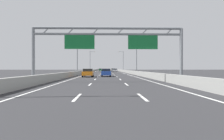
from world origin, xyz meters
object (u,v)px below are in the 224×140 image
object	(u,v)px
streetlamp_right_mid	(136,54)
black_car	(113,70)
blue_car	(106,73)
streetlamp_right_far	(123,60)
yellow_car	(113,70)
streetlamp_left_far	(91,60)
orange_car	(88,73)
streetlamp_left_mid	(78,54)
silver_car	(113,70)
sign_gantry	(109,40)
white_car	(115,70)
green_car	(100,70)

from	to	relation	value
streetlamp_right_mid	black_car	distance (m)	67.73
black_car	blue_car	bearing A→B (deg)	-92.78
blue_car	streetlamp_right_far	bearing A→B (deg)	82.14
streetlamp_right_far	yellow_car	size ratio (longest dim) A/B	2.24
streetlamp_left_far	orange_car	world-z (taller)	streetlamp_left_far
black_car	yellow_car	bearing A→B (deg)	89.30
streetlamp_left_mid	streetlamp_right_mid	bearing A→B (deg)	0.00
streetlamp_right_far	silver_car	xyz separation A→B (m)	(-4.05, 10.46, -4.64)
sign_gantry	silver_car	xyz separation A→B (m)	(3.33, 82.15, -4.09)
yellow_car	blue_car	bearing A→B (deg)	-92.54
white_car	black_car	bearing A→B (deg)	90.12
streetlamp_right_mid	blue_car	bearing A→B (deg)	-119.15
white_car	streetlamp_left_mid	bearing A→B (deg)	-106.68
green_car	orange_car	bearing A→B (deg)	-89.91
streetlamp_left_mid	silver_car	bearing A→B (deg)	78.26
streetlamp_left_far	green_car	xyz separation A→B (m)	(3.79, 25.38, -4.67)
streetlamp_right_far	black_car	size ratio (longest dim) A/B	2.15
green_car	black_car	xyz separation A→B (m)	(7.39, 0.16, 0.01)
silver_car	orange_car	distance (m)	68.21
blue_car	green_car	size ratio (longest dim) A/B	1.00
streetlamp_right_mid	streetlamp_left_far	world-z (taller)	same
black_car	orange_car	bearing A→B (deg)	-95.01
orange_car	black_car	size ratio (longest dim) A/B	0.98
streetlamp_left_mid	yellow_car	distance (m)	78.86
blue_car	white_car	distance (m)	51.48
sign_gantry	orange_car	bearing A→B (deg)	104.27
green_car	streetlamp_left_far	bearing A→B (deg)	-98.49
sign_gantry	streetlamp_left_mid	distance (m)	30.72
streetlamp_right_mid	streetlamp_right_far	bearing A→B (deg)	90.00
orange_car	yellow_car	world-z (taller)	orange_car
streetlamp_left_far	blue_car	size ratio (longest dim) A/B	2.13
streetlamp_left_mid	green_car	bearing A→B (deg)	86.78
orange_car	black_car	distance (m)	83.25
orange_car	green_car	bearing A→B (deg)	90.09
blue_car	orange_car	bearing A→B (deg)	-153.17
streetlamp_left_far	green_car	bearing A→B (deg)	81.51
sign_gantry	blue_car	size ratio (longest dim) A/B	3.88
orange_car	sign_gantry	bearing A→B (deg)	-75.73
silver_car	green_car	bearing A→B (deg)	115.43
streetlamp_left_far	black_car	bearing A→B (deg)	66.36
streetlamp_right_far	yellow_car	distance (m)	36.47
orange_car	white_car	bearing A→B (deg)	82.13
blue_car	orange_car	xyz separation A→B (m)	(-3.32, -1.68, -0.00)
sign_gantry	streetlamp_right_mid	distance (m)	30.68
streetlamp_left_mid	streetlamp_right_mid	distance (m)	14.93
streetlamp_left_far	yellow_car	distance (m)	38.01
streetlamp_right_mid	orange_car	distance (m)	19.55
streetlamp_right_mid	green_car	size ratio (longest dim) A/B	2.13
streetlamp_left_mid	blue_car	bearing A→B (deg)	-62.31
streetlamp_right_mid	yellow_car	xyz separation A→B (m)	(-3.62, 77.91, -4.67)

